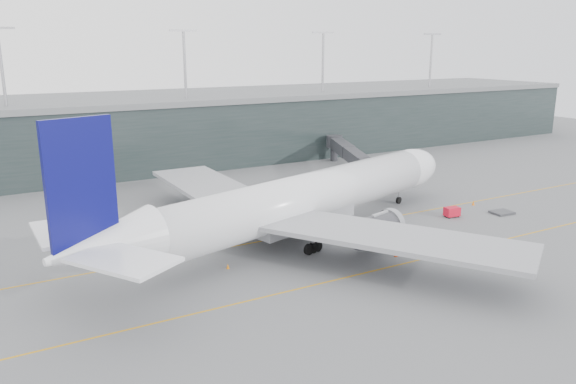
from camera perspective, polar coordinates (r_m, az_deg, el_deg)
ground at (r=82.22m, az=-1.88°, el=-3.82°), size 320.00×320.00×0.00m
taxiline_a at (r=78.88m, az=-0.52°, el=-4.61°), size 160.00×0.25×0.02m
taxiline_b at (r=66.27m, az=6.28°, el=-8.53°), size 160.00×0.25×0.02m
taxiline_lead_main at (r=101.55m, az=-4.63°, el=-0.27°), size 0.25×60.00×0.02m
terminal at (r=133.47m, az=-13.63°, el=6.27°), size 240.00×36.00×29.00m
main_aircraft at (r=77.40m, az=1.61°, el=-0.74°), size 68.49×62.99×19.57m
jet_bridge at (r=112.87m, az=5.55°, el=3.54°), size 17.22×43.73×5.98m
gse_cart at (r=91.51m, az=16.32°, el=-1.92°), size 2.49×1.78×1.57m
baggage_dolly at (r=96.11m, az=20.90°, el=-1.94°), size 3.51×2.91×0.33m
uld_a at (r=87.80m, az=-7.11°, el=-2.04°), size 2.43×2.11×1.91m
uld_b at (r=90.51m, az=-6.26°, el=-1.47°), size 2.24×1.80×2.01m
uld_c at (r=89.95m, az=-5.55°, el=-1.67°), size 2.09×1.81×1.66m
cone_nose at (r=99.47m, az=18.31°, el=-1.06°), size 0.50×0.50×0.79m
cone_wing_stbd at (r=73.09m, az=10.92°, el=-6.14°), size 0.51×0.51×0.80m
cone_wing_port at (r=95.28m, az=-1.46°, el=-1.02°), size 0.43×0.43×0.68m
cone_tail at (r=68.39m, az=-6.13°, el=-7.50°), size 0.39×0.39×0.62m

